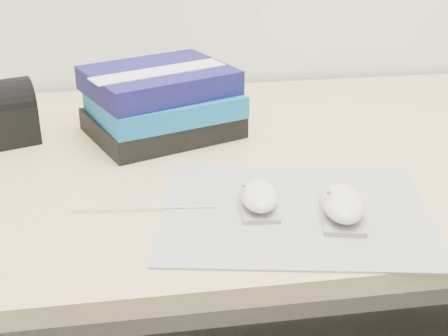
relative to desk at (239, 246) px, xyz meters
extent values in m
cube|color=tan|center=(0.00, -0.06, 0.22)|extent=(1.60, 0.80, 0.03)
cube|color=tan|center=(0.00, 0.32, -0.15)|extent=(1.52, 0.03, 0.35)
cube|color=gray|center=(0.03, -0.30, 0.24)|extent=(0.43, 0.37, 0.00)
cube|color=#949496|center=(-0.02, -0.28, 0.24)|extent=(0.06, 0.10, 0.01)
ellipsoid|color=white|center=(-0.02, -0.28, 0.26)|extent=(0.06, 0.10, 0.03)
ellipsoid|color=gray|center=(-0.05, -0.28, 0.28)|extent=(0.01, 0.01, 0.01)
cube|color=gray|center=(0.09, -0.33, 0.24)|extent=(0.08, 0.12, 0.01)
ellipsoid|color=silver|center=(0.09, -0.33, 0.26)|extent=(0.08, 0.12, 0.03)
ellipsoid|color=gray|center=(0.06, -0.33, 0.28)|extent=(0.01, 0.01, 0.01)
cylinder|color=silver|center=(-0.19, -0.26, 0.24)|extent=(0.21, 0.03, 0.00)
cube|color=black|center=(-0.14, 0.05, 0.26)|extent=(0.31, 0.28, 0.04)
cube|color=#0F64A4|center=(-0.14, 0.04, 0.30)|extent=(0.30, 0.27, 0.04)
cube|color=#141150|center=(-0.14, 0.05, 0.34)|extent=(0.30, 0.28, 0.04)
cube|color=white|center=(-0.14, 0.03, 0.36)|extent=(0.25, 0.14, 0.00)
camera|label=1|loc=(-0.20, -1.06, 0.67)|focal=50.00mm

